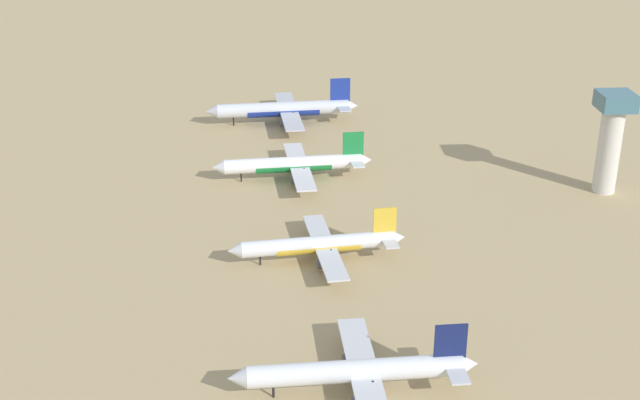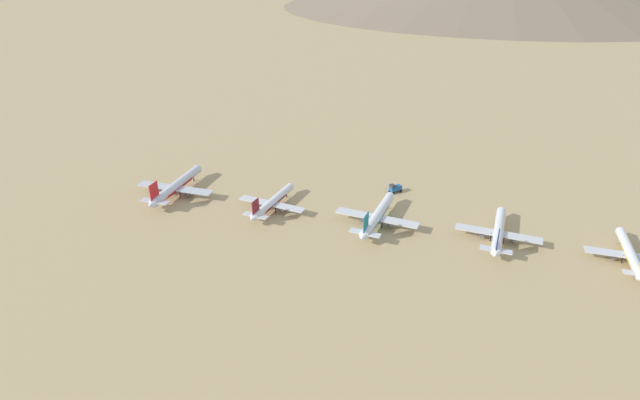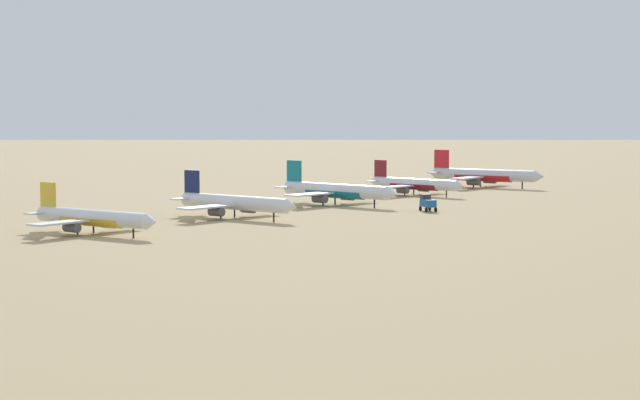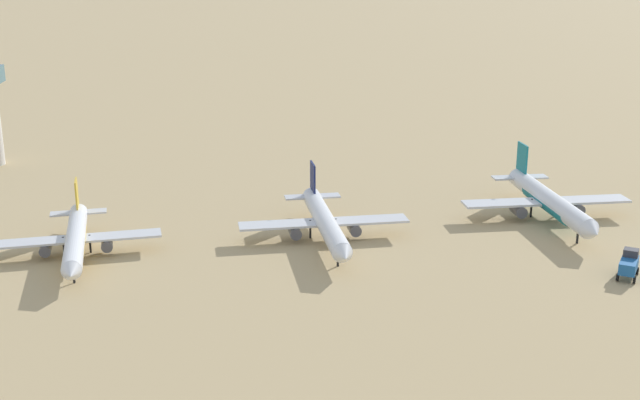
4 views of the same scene
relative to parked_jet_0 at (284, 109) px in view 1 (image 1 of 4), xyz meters
The scene contains 6 objects.
ground_plane 119.50m from the parked_jet_0, 95.15° to the left, with size 1800.00×1800.00×0.00m, color tan.
parked_jet_0 is the anchor object (origin of this frame).
parked_jet_1 38.91m from the parked_jet_0, 92.21° to the left, with size 35.85×29.17×10.33m.
parked_jet_2 78.25m from the parked_jet_0, 93.54° to the left, with size 32.60×26.59×9.40m.
parked_jet_3 117.95m from the parked_jet_0, 93.82° to the left, with size 35.00×28.41×10.10m.
control_tower 84.56m from the parked_jet_0, 143.65° to the left, with size 7.20×7.20×22.05m.
Camera 1 is at (13.78, 96.00, 72.18)m, focal length 47.79 mm.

